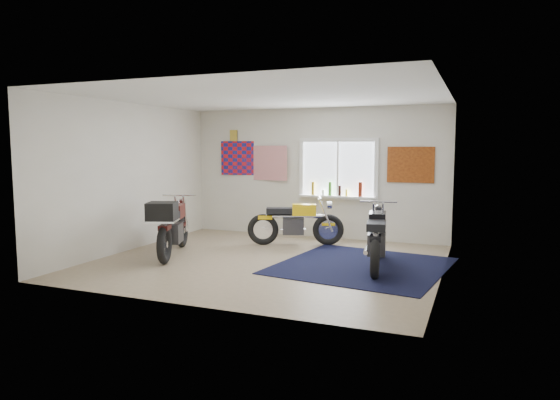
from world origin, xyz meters
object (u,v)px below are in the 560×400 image
at_px(navy_rug, 362,266).
at_px(black_chrome_bike, 377,240).
at_px(maroon_tourer, 171,226).
at_px(yellow_triumph, 295,224).

relative_size(navy_rug, black_chrome_bike, 1.32).
height_order(navy_rug, maroon_tourer, maroon_tourer).
bearing_deg(navy_rug, black_chrome_bike, -6.38).
height_order(navy_rug, yellow_triumph, yellow_triumph).
xyz_separation_m(navy_rug, yellow_triumph, (-1.60, 1.25, 0.41)).
bearing_deg(maroon_tourer, yellow_triumph, -63.24).
bearing_deg(navy_rug, yellow_triumph, 142.03).
distance_m(navy_rug, black_chrome_bike, 0.50).
bearing_deg(black_chrome_bike, maroon_tourer, 89.44).
xyz_separation_m(navy_rug, maroon_tourer, (-3.21, -0.55, 0.53)).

